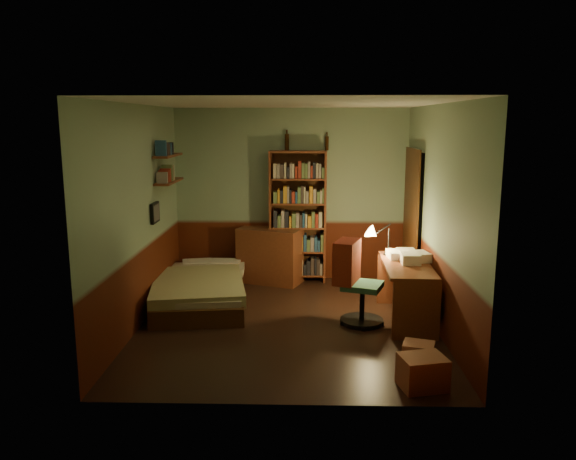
{
  "coord_description": "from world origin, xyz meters",
  "views": [
    {
      "loc": [
        0.18,
        -6.46,
        2.4
      ],
      "look_at": [
        0.0,
        0.25,
        1.1
      ],
      "focal_mm": 35.0,
      "sensor_mm": 36.0,
      "label": 1
    }
  ],
  "objects_px": {
    "mini_stereo": "(282,223)",
    "cardboard_box_b": "(418,353)",
    "dresser": "(270,255)",
    "desk_lamp": "(389,233)",
    "desk": "(406,292)",
    "office_chair": "(363,280)",
    "bookshelf": "(298,217)",
    "bed": "(201,280)",
    "cardboard_box_a": "(423,372)"
  },
  "relations": [
    {
      "from": "cardboard_box_a",
      "to": "desk_lamp",
      "type": "bearing_deg",
      "value": 90.07
    },
    {
      "from": "bed",
      "to": "desk_lamp",
      "type": "height_order",
      "value": "desk_lamp"
    },
    {
      "from": "dresser",
      "to": "mini_stereo",
      "type": "height_order",
      "value": "mini_stereo"
    },
    {
      "from": "dresser",
      "to": "mini_stereo",
      "type": "xyz_separation_m",
      "value": [
        0.18,
        0.12,
        0.48
      ]
    },
    {
      "from": "desk",
      "to": "office_chair",
      "type": "xyz_separation_m",
      "value": [
        -0.54,
        -0.13,
        0.19
      ]
    },
    {
      "from": "desk_lamp",
      "to": "desk",
      "type": "bearing_deg",
      "value": -73.95
    },
    {
      "from": "desk",
      "to": "bed",
      "type": "bearing_deg",
      "value": 168.0
    },
    {
      "from": "bed",
      "to": "desk_lamp",
      "type": "distance_m",
      "value": 2.58
    },
    {
      "from": "cardboard_box_a",
      "to": "dresser",
      "type": "bearing_deg",
      "value": 115.02
    },
    {
      "from": "bed",
      "to": "dresser",
      "type": "height_order",
      "value": "dresser"
    },
    {
      "from": "dresser",
      "to": "desk_lamp",
      "type": "height_order",
      "value": "desk_lamp"
    },
    {
      "from": "bed",
      "to": "desk",
      "type": "distance_m",
      "value": 2.71
    },
    {
      "from": "mini_stereo",
      "to": "office_chair",
      "type": "xyz_separation_m",
      "value": [
        1.03,
        -1.88,
        -0.35
      ]
    },
    {
      "from": "bookshelf",
      "to": "desk",
      "type": "xyz_separation_m",
      "value": [
        1.33,
        -1.71,
        -0.63
      ]
    },
    {
      "from": "bed",
      "to": "cardboard_box_b",
      "type": "height_order",
      "value": "bed"
    },
    {
      "from": "bookshelf",
      "to": "desk",
      "type": "relative_size",
      "value": 1.49
    },
    {
      "from": "bed",
      "to": "mini_stereo",
      "type": "relative_size",
      "value": 7.99
    },
    {
      "from": "bookshelf",
      "to": "office_chair",
      "type": "relative_size",
      "value": 1.82
    },
    {
      "from": "desk",
      "to": "cardboard_box_b",
      "type": "xyz_separation_m",
      "value": [
        -0.09,
        -1.26,
        -0.25
      ]
    },
    {
      "from": "dresser",
      "to": "mini_stereo",
      "type": "distance_m",
      "value": 0.53
    },
    {
      "from": "office_chair",
      "to": "cardboard_box_a",
      "type": "xyz_separation_m",
      "value": [
        0.38,
        -1.66,
        -0.39
      ]
    },
    {
      "from": "dresser",
      "to": "cardboard_box_b",
      "type": "xyz_separation_m",
      "value": [
        1.66,
        -2.88,
        -0.31
      ]
    },
    {
      "from": "bookshelf",
      "to": "mini_stereo",
      "type": "bearing_deg",
      "value": 173.61
    },
    {
      "from": "cardboard_box_b",
      "to": "bed",
      "type": "bearing_deg",
      "value": 143.14
    },
    {
      "from": "mini_stereo",
      "to": "cardboard_box_b",
      "type": "xyz_separation_m",
      "value": [
        1.48,
        -3.01,
        -0.79
      ]
    },
    {
      "from": "bookshelf",
      "to": "cardboard_box_a",
      "type": "relative_size",
      "value": 4.93
    },
    {
      "from": "bookshelf",
      "to": "cardboard_box_b",
      "type": "height_order",
      "value": "bookshelf"
    },
    {
      "from": "dresser",
      "to": "cardboard_box_a",
      "type": "height_order",
      "value": "dresser"
    },
    {
      "from": "bookshelf",
      "to": "dresser",
      "type": "bearing_deg",
      "value": -165.2
    },
    {
      "from": "dresser",
      "to": "office_chair",
      "type": "distance_m",
      "value": 2.13
    },
    {
      "from": "cardboard_box_a",
      "to": "bookshelf",
      "type": "bearing_deg",
      "value": 108.57
    },
    {
      "from": "bed",
      "to": "desk",
      "type": "height_order",
      "value": "desk"
    },
    {
      "from": "bed",
      "to": "cardboard_box_b",
      "type": "xyz_separation_m",
      "value": [
        2.54,
        -1.91,
        -0.2
      ]
    },
    {
      "from": "dresser",
      "to": "bed",
      "type": "bearing_deg",
      "value": -111.72
    },
    {
      "from": "bookshelf",
      "to": "desk",
      "type": "distance_m",
      "value": 2.26
    },
    {
      "from": "dresser",
      "to": "cardboard_box_b",
      "type": "bearing_deg",
      "value": -39.74
    },
    {
      "from": "bookshelf",
      "to": "desk_lamp",
      "type": "xyz_separation_m",
      "value": [
        1.17,
        -1.26,
        0.02
      ]
    },
    {
      "from": "bed",
      "to": "office_chair",
      "type": "xyz_separation_m",
      "value": [
        2.09,
        -0.78,
        0.24
      ]
    },
    {
      "from": "mini_stereo",
      "to": "office_chair",
      "type": "relative_size",
      "value": 0.24
    },
    {
      "from": "dresser",
      "to": "desk_lamp",
      "type": "xyz_separation_m",
      "value": [
        1.59,
        -1.18,
        0.6
      ]
    },
    {
      "from": "office_chair",
      "to": "mini_stereo",
      "type": "bearing_deg",
      "value": 138.58
    },
    {
      "from": "desk_lamp",
      "to": "office_chair",
      "type": "bearing_deg",
      "value": -127.43
    },
    {
      "from": "mini_stereo",
      "to": "desk_lamp",
      "type": "relative_size",
      "value": 0.44
    },
    {
      "from": "desk_lamp",
      "to": "cardboard_box_a",
      "type": "bearing_deg",
      "value": -93.73
    },
    {
      "from": "mini_stereo",
      "to": "desk_lamp",
      "type": "distance_m",
      "value": 1.92
    },
    {
      "from": "office_chair",
      "to": "cardboard_box_a",
      "type": "height_order",
      "value": "office_chair"
    },
    {
      "from": "bed",
      "to": "desk_lamp",
      "type": "bearing_deg",
      "value": -11.76
    },
    {
      "from": "mini_stereo",
      "to": "bookshelf",
      "type": "bearing_deg",
      "value": -32.73
    },
    {
      "from": "desk_lamp",
      "to": "cardboard_box_a",
      "type": "height_order",
      "value": "desk_lamp"
    },
    {
      "from": "desk",
      "to": "office_chair",
      "type": "height_order",
      "value": "office_chair"
    }
  ]
}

